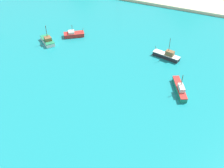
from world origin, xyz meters
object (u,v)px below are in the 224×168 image
at_px(fishing_boat_3, 74,34).
at_px(fishing_boat_6, 48,41).
at_px(fishing_boat_0, 167,55).
at_px(fishing_boat_2, 180,89).

distance_m(fishing_boat_3, fishing_boat_6, 10.01).
height_order(fishing_boat_0, fishing_boat_3, fishing_boat_0).
bearing_deg(fishing_boat_2, fishing_boat_0, 117.87).
height_order(fishing_boat_0, fishing_boat_6, fishing_boat_0).
bearing_deg(fishing_boat_2, fishing_boat_6, 171.79).
height_order(fishing_boat_3, fishing_boat_6, fishing_boat_6).
distance_m(fishing_boat_0, fishing_boat_3, 35.36).
bearing_deg(fishing_boat_6, fishing_boat_3, 54.32).
relative_size(fishing_boat_2, fishing_boat_6, 1.26).
xyz_separation_m(fishing_boat_0, fishing_boat_3, (-35.36, 0.06, -0.18)).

